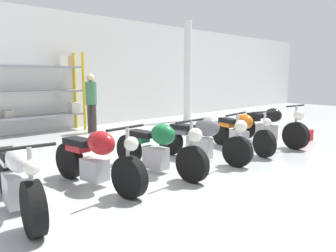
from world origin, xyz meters
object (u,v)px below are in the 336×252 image
(motorcycle_green, at_px, (159,148))
(shelving_rack, at_px, (23,90))
(motorcycle_red, at_px, (97,159))
(motorcycle_black, at_px, (269,127))
(motorcycle_grey, at_px, (203,138))
(motorcycle_white, at_px, (17,179))
(toolbox, at_px, (305,135))
(person_browsing, at_px, (91,98))
(motorcycle_orange, at_px, (240,132))

(motorcycle_green, bearing_deg, shelving_rack, 178.95)
(motorcycle_red, distance_m, motorcycle_black, 4.71)
(motorcycle_green, distance_m, motorcycle_black, 3.57)
(shelving_rack, distance_m, motorcycle_red, 5.31)
(motorcycle_grey, bearing_deg, motorcycle_red, -99.91)
(motorcycle_white, height_order, toolbox, motorcycle_white)
(motorcycle_white, height_order, person_browsing, person_browsing)
(motorcycle_red, bearing_deg, motorcycle_orange, 82.43)
(person_browsing, bearing_deg, motorcycle_grey, 73.30)
(shelving_rack, relative_size, motorcycle_grey, 1.73)
(shelving_rack, xyz_separation_m, toolbox, (4.89, -5.73, -1.11))
(shelving_rack, relative_size, person_browsing, 2.12)
(motorcycle_grey, distance_m, motorcycle_orange, 1.30)
(motorcycle_red, height_order, motorcycle_grey, motorcycle_grey)
(toolbox, bearing_deg, shelving_rack, 130.51)
(motorcycle_black, height_order, person_browsing, person_browsing)
(shelving_rack, xyz_separation_m, motorcycle_white, (-2.00, -5.29, -0.85))
(motorcycle_grey, distance_m, person_browsing, 4.35)
(motorcycle_black, xyz_separation_m, toolbox, (1.02, -0.43, -0.29))
(shelving_rack, distance_m, motorcycle_green, 5.35)
(motorcycle_green, bearing_deg, motorcycle_red, -99.16)
(person_browsing, bearing_deg, motorcycle_orange, 90.26)
(motorcycle_red, xyz_separation_m, motorcycle_orange, (3.62, -0.03, -0.02))
(person_browsing, bearing_deg, motorcycle_black, 102.25)
(motorcycle_black, bearing_deg, person_browsing, -145.03)
(motorcycle_orange, height_order, person_browsing, person_browsing)
(shelving_rack, distance_m, motorcycle_orange, 5.97)
(motorcycle_grey, bearing_deg, motorcycle_orange, 82.51)
(motorcycle_green, bearing_deg, motorcycle_orange, 87.15)
(shelving_rack, distance_m, toolbox, 7.62)
(toolbox, bearing_deg, person_browsing, 124.65)
(motorcycle_red, distance_m, toolbox, 5.76)
(motorcycle_orange, height_order, motorcycle_black, motorcycle_black)
(motorcycle_black, bearing_deg, motorcycle_green, -83.10)
(motorcycle_white, xyz_separation_m, person_browsing, (3.58, 4.37, 0.60))
(shelving_rack, xyz_separation_m, motorcycle_green, (0.31, -5.28, -0.81))
(motorcycle_white, height_order, motorcycle_red, motorcycle_red)
(motorcycle_white, height_order, motorcycle_green, motorcycle_green)
(motorcycle_black, distance_m, toolbox, 1.14)
(shelving_rack, relative_size, motorcycle_orange, 1.81)
(motorcycle_white, bearing_deg, motorcycle_black, 97.72)
(motorcycle_white, relative_size, person_browsing, 1.24)
(motorcycle_white, xyz_separation_m, motorcycle_grey, (3.49, 0.06, 0.04))
(person_browsing, bearing_deg, toolbox, 109.09)
(motorcycle_white, relative_size, motorcycle_red, 1.07)
(motorcycle_grey, xyz_separation_m, motorcycle_black, (2.39, -0.06, -0.02))
(motorcycle_white, xyz_separation_m, motorcycle_orange, (4.79, 0.08, 0.01))
(shelving_rack, xyz_separation_m, motorcycle_orange, (2.79, -5.21, -0.84))
(toolbox, bearing_deg, motorcycle_green, 174.39)
(shelving_rack, relative_size, motorcycle_white, 1.72)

